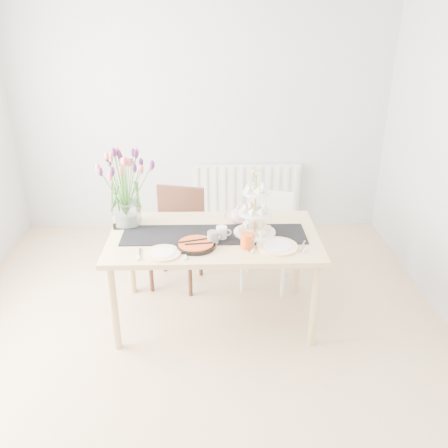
{
  "coord_description": "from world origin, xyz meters",
  "views": [
    {
      "loc": [
        0.13,
        -2.79,
        2.35
      ],
      "look_at": [
        0.21,
        0.41,
        0.87
      ],
      "focal_mm": 38.0,
      "sensor_mm": 36.0,
      "label": 1
    }
  ],
  "objects_px": {
    "cream_jug": "(250,224)",
    "plate_left": "(163,253)",
    "radiator": "(246,191)",
    "dining_table": "(214,244)",
    "tulip_vase": "(123,178)",
    "tart_tin": "(196,245)",
    "plate_right": "(277,246)",
    "teapot": "(238,216)",
    "chair_white": "(267,232)",
    "chair_brown": "(178,229)",
    "mug_white": "(222,233)",
    "cake_stand": "(255,218)",
    "mug_grey": "(213,238)",
    "mug_orange": "(247,241)"
  },
  "relations": [
    {
      "from": "chair_brown",
      "to": "chair_white",
      "type": "xyz_separation_m",
      "value": [
        0.81,
        -0.03,
        -0.02
      ]
    },
    {
      "from": "mug_grey",
      "to": "chair_brown",
      "type": "bearing_deg",
      "value": 95.9
    },
    {
      "from": "radiator",
      "to": "cake_stand",
      "type": "distance_m",
      "value": 1.78
    },
    {
      "from": "teapot",
      "to": "plate_left",
      "type": "relative_size",
      "value": 0.87
    },
    {
      "from": "plate_left",
      "to": "plate_right",
      "type": "xyz_separation_m",
      "value": [
        0.82,
        0.08,
        0.0
      ]
    },
    {
      "from": "tulip_vase",
      "to": "cream_jug",
      "type": "xyz_separation_m",
      "value": [
        0.98,
        -0.11,
        -0.35
      ]
    },
    {
      "from": "radiator",
      "to": "dining_table",
      "type": "distance_m",
      "value": 1.79
    },
    {
      "from": "radiator",
      "to": "plate_right",
      "type": "bearing_deg",
      "value": -87.35
    },
    {
      "from": "cake_stand",
      "to": "tart_tin",
      "type": "relative_size",
      "value": 1.64
    },
    {
      "from": "cake_stand",
      "to": "mug_orange",
      "type": "xyz_separation_m",
      "value": [
        -0.08,
        -0.22,
        -0.08
      ]
    },
    {
      "from": "chair_brown",
      "to": "teapot",
      "type": "distance_m",
      "value": 0.74
    },
    {
      "from": "cream_jug",
      "to": "plate_left",
      "type": "height_order",
      "value": "cream_jug"
    },
    {
      "from": "dining_table",
      "to": "tart_tin",
      "type": "height_order",
      "value": "tart_tin"
    },
    {
      "from": "dining_table",
      "to": "cake_stand",
      "type": "distance_m",
      "value": 0.38
    },
    {
      "from": "radiator",
      "to": "plate_right",
      "type": "xyz_separation_m",
      "value": [
        0.09,
        -1.95,
        0.31
      ]
    },
    {
      "from": "chair_white",
      "to": "plate_left",
      "type": "xyz_separation_m",
      "value": [
        -0.84,
        -0.87,
        0.27
      ]
    },
    {
      "from": "teapot",
      "to": "mug_white",
      "type": "relative_size",
      "value": 2.27
    },
    {
      "from": "cream_jug",
      "to": "plate_left",
      "type": "xyz_separation_m",
      "value": [
        -0.65,
        -0.39,
        -0.03
      ]
    },
    {
      "from": "radiator",
      "to": "dining_table",
      "type": "relative_size",
      "value": 0.75
    },
    {
      "from": "dining_table",
      "to": "teapot",
      "type": "distance_m",
      "value": 0.31
    },
    {
      "from": "dining_table",
      "to": "plate_right",
      "type": "distance_m",
      "value": 0.51
    },
    {
      "from": "chair_brown",
      "to": "plate_right",
      "type": "distance_m",
      "value": 1.16
    },
    {
      "from": "cake_stand",
      "to": "mug_white",
      "type": "xyz_separation_m",
      "value": [
        -0.25,
        -0.07,
        -0.09
      ]
    },
    {
      "from": "dining_table",
      "to": "mug_white",
      "type": "distance_m",
      "value": 0.15
    },
    {
      "from": "dining_table",
      "to": "mug_white",
      "type": "bearing_deg",
      "value": -46.62
    },
    {
      "from": "chair_white",
      "to": "teapot",
      "type": "relative_size",
      "value": 3.79
    },
    {
      "from": "cream_jug",
      "to": "plate_left",
      "type": "bearing_deg",
      "value": -140.43
    },
    {
      "from": "dining_table",
      "to": "chair_brown",
      "type": "xyz_separation_m",
      "value": [
        -0.32,
        0.61,
        -0.16
      ]
    },
    {
      "from": "tulip_vase",
      "to": "tart_tin",
      "type": "height_order",
      "value": "tulip_vase"
    },
    {
      "from": "cream_jug",
      "to": "plate_right",
      "type": "xyz_separation_m",
      "value": [
        0.17,
        -0.31,
        -0.03
      ]
    },
    {
      "from": "radiator",
      "to": "teapot",
      "type": "distance_m",
      "value": 1.59
    },
    {
      "from": "teapot",
      "to": "mug_white",
      "type": "distance_m",
      "value": 0.29
    },
    {
      "from": "cream_jug",
      "to": "plate_left",
      "type": "relative_size",
      "value": 0.32
    },
    {
      "from": "teapot",
      "to": "radiator",
      "type": "bearing_deg",
      "value": 100.52
    },
    {
      "from": "mug_grey",
      "to": "cake_stand",
      "type": "bearing_deg",
      "value": 8.84
    },
    {
      "from": "dining_table",
      "to": "tulip_vase",
      "type": "distance_m",
      "value": 0.86
    },
    {
      "from": "teapot",
      "to": "tart_tin",
      "type": "distance_m",
      "value": 0.51
    },
    {
      "from": "cake_stand",
      "to": "teapot",
      "type": "height_order",
      "value": "cake_stand"
    },
    {
      "from": "radiator",
      "to": "plate_left",
      "type": "height_order",
      "value": "plate_left"
    },
    {
      "from": "chair_brown",
      "to": "mug_white",
      "type": "height_order",
      "value": "chair_brown"
    },
    {
      "from": "dining_table",
      "to": "plate_left",
      "type": "height_order",
      "value": "plate_left"
    },
    {
      "from": "cream_jug",
      "to": "mug_white",
      "type": "bearing_deg",
      "value": -136.66
    },
    {
      "from": "plate_right",
      "to": "teapot",
      "type": "bearing_deg",
      "value": 122.91
    },
    {
      "from": "cake_stand",
      "to": "plate_left",
      "type": "height_order",
      "value": "cake_stand"
    },
    {
      "from": "cream_jug",
      "to": "teapot",
      "type": "bearing_deg",
      "value": 141.96
    },
    {
      "from": "chair_brown",
      "to": "mug_grey",
      "type": "xyz_separation_m",
      "value": [
        0.32,
        -0.76,
        0.29
      ]
    },
    {
      "from": "cream_jug",
      "to": "tart_tin",
      "type": "distance_m",
      "value": 0.51
    },
    {
      "from": "tulip_vase",
      "to": "mug_grey",
      "type": "bearing_deg",
      "value": -27.13
    },
    {
      "from": "dining_table",
      "to": "cake_stand",
      "type": "relative_size",
      "value": 3.39
    },
    {
      "from": "radiator",
      "to": "teapot",
      "type": "xyz_separation_m",
      "value": [
        -0.17,
        -1.54,
        0.37
      ]
    }
  ]
}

